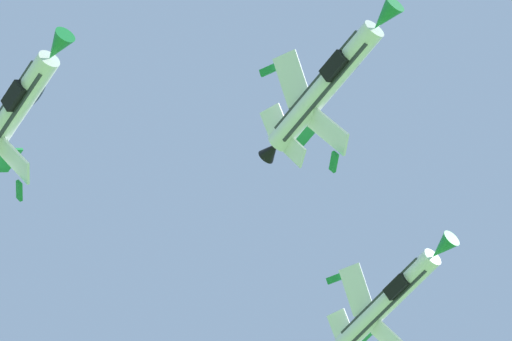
% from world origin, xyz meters
% --- Properties ---
extents(fighter_jet_lead, '(13.84, 11.07, 8.21)m').
position_xyz_m(fighter_jet_lead, '(-5.83, 43.58, 72.43)').
color(fighter_jet_lead, silver).
extents(fighter_jet_left_wing, '(13.84, 11.05, 8.15)m').
position_xyz_m(fighter_jet_left_wing, '(-7.50, 64.46, 71.14)').
color(fighter_jet_left_wing, silver).
extents(fighter_jet_right_wing, '(13.84, 11.01, 8.00)m').
position_xyz_m(fighter_jet_right_wing, '(-27.96, 37.24, 71.45)').
color(fighter_jet_right_wing, silver).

